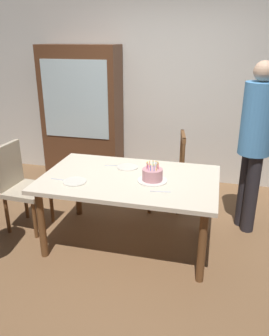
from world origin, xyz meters
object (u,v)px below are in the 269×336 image
(dining_table, at_px, (130,185))
(china_cabinet, at_px, (82,115))
(plate_near_celebrant, at_px, (75,182))
(chair_upholstered, at_px, (19,182))
(birthday_cake, at_px, (152,176))
(chair_spindle_back, at_px, (167,173))
(person_guest, at_px, (255,139))
(plate_far_side, at_px, (128,167))

(dining_table, relative_size, china_cabinet, 0.89)
(plate_near_celebrant, height_order, chair_upholstered, chair_upholstered)
(dining_table, xyz_separation_m, plate_near_celebrant, (-0.46, -0.24, 0.08))
(birthday_cake, distance_m, chair_spindle_back, 0.95)
(dining_table, relative_size, chair_upholstered, 1.78)
(chair_upholstered, height_order, person_guest, person_guest)
(plate_far_side, xyz_separation_m, chair_upholstered, (-1.15, -0.21, -0.20))
(dining_table, bearing_deg, person_guest, 27.25)
(plate_far_side, bearing_deg, plate_near_celebrant, -128.56)
(birthday_cake, xyz_separation_m, chair_upholstered, (-1.46, 0.06, -0.25))
(plate_far_side, distance_m, chair_upholstered, 1.19)
(plate_far_side, height_order, chair_spindle_back, chair_spindle_back)
(plate_far_side, distance_m, chair_spindle_back, 0.75)
(dining_table, bearing_deg, birthday_cake, -8.93)
(birthday_cake, distance_m, china_cabinet, 2.09)
(plate_far_side, relative_size, china_cabinet, 0.12)
(plate_far_side, relative_size, chair_upholstered, 0.23)
(birthday_cake, relative_size, plate_far_side, 1.27)
(person_guest, bearing_deg, plate_near_celebrant, -152.77)
(plate_far_side, bearing_deg, chair_upholstered, -169.40)
(birthday_cake, xyz_separation_m, plate_near_celebrant, (-0.70, -0.20, -0.05))
(plate_near_celebrant, bearing_deg, plate_far_side, 51.44)
(plate_far_side, distance_m, person_guest, 1.33)
(birthday_cake, bearing_deg, chair_upholstered, 177.67)
(birthday_cake, xyz_separation_m, chair_spindle_back, (0.01, 0.89, -0.33))
(chair_spindle_back, distance_m, china_cabinet, 1.60)
(birthday_cake, relative_size, chair_spindle_back, 0.29)
(dining_table, xyz_separation_m, birthday_cake, (0.23, -0.04, 0.13))
(dining_table, bearing_deg, chair_spindle_back, 74.24)
(person_guest, bearing_deg, dining_table, -152.75)
(plate_far_side, height_order, china_cabinet, china_cabinet)
(birthday_cake, height_order, plate_near_celebrant, birthday_cake)
(birthday_cake, xyz_separation_m, plate_far_side, (-0.32, 0.27, -0.05))
(plate_near_celebrant, height_order, china_cabinet, china_cabinet)
(plate_far_side, xyz_separation_m, china_cabinet, (-1.03, 1.32, 0.22))
(plate_far_side, height_order, person_guest, person_guest)
(dining_table, height_order, chair_spindle_back, chair_spindle_back)
(chair_upholstered, bearing_deg, chair_spindle_back, 29.42)
(dining_table, height_order, china_cabinet, china_cabinet)
(plate_near_celebrant, bearing_deg, china_cabinet, 109.91)
(birthday_cake, height_order, chair_upholstered, chair_upholstered)
(plate_near_celebrant, relative_size, chair_spindle_back, 0.23)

